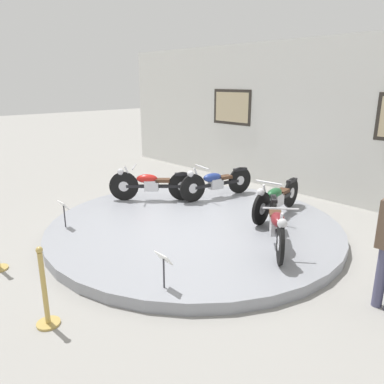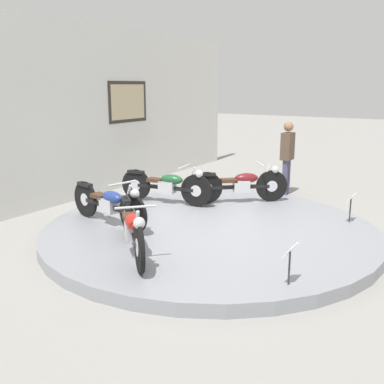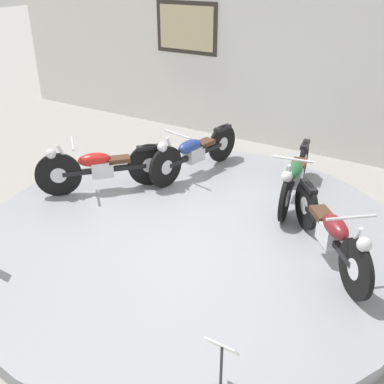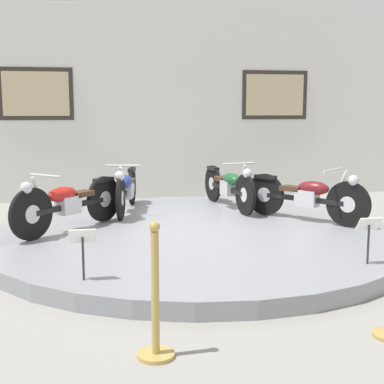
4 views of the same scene
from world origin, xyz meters
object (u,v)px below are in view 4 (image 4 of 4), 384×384
motorcycle_maroon (307,195)px  stanchion_post_left_of_entry (155,312)px  info_placard_front_centre (369,230)px  motorcycle_green (229,185)px  motorcycle_red (68,202)px  motorcycle_blue (126,188)px  info_placard_front_left (83,243)px

motorcycle_maroon → stanchion_post_left_of_entry: stanchion_post_left_of_entry is taller
stanchion_post_left_of_entry → info_placard_front_centre: bearing=29.3°
motorcycle_green → stanchion_post_left_of_entry: (-1.79, -4.79, -0.23)m
motorcycle_red → info_placard_front_centre: bearing=-34.6°
info_placard_front_centre → motorcycle_blue: bearing=124.2°
motorcycle_red → motorcycle_green: motorcycle_red is taller
stanchion_post_left_of_entry → motorcycle_blue: bearing=88.8°
motorcycle_red → motorcycle_green: 2.83m
motorcycle_blue → info_placard_front_centre: motorcycle_blue is taller
motorcycle_red → stanchion_post_left_of_entry: 3.66m
motorcycle_green → info_placard_front_centre: motorcycle_green is taller
info_placard_front_centre → stanchion_post_left_of_entry: stanchion_post_left_of_entry is taller
motorcycle_green → info_placard_front_left: bearing=-124.2°
info_placard_front_left → stanchion_post_left_of_entry: 1.48m
motorcycle_green → info_placard_front_centre: 3.49m
motorcycle_green → motorcycle_maroon: size_ratio=1.26×
motorcycle_green → info_placard_front_left: (-2.33, -3.43, -0.02)m
motorcycle_maroon → info_placard_front_left: size_ratio=3.05×
motorcycle_maroon → motorcycle_green: bearing=125.1°
motorcycle_blue → motorcycle_maroon: 2.84m
info_placard_front_centre → motorcycle_green: bearing=100.5°
motorcycle_blue → info_placard_front_left: size_ratio=3.84×
motorcycle_blue → info_placard_front_left: motorcycle_blue is taller
motorcycle_maroon → info_placard_front_left: (-3.19, -2.20, -0.02)m
info_placard_front_left → stanchion_post_left_of_entry: bearing=-68.6°
info_placard_front_centre → info_placard_front_left: bearing=180.0°
motorcycle_red → info_placard_front_left: motorcycle_red is taller
motorcycle_red → motorcycle_maroon: bearing=-0.0°
motorcycle_green → info_placard_front_centre: size_ratio=3.86×
motorcycle_red → info_placard_front_centre: motorcycle_red is taller
motorcycle_blue → stanchion_post_left_of_entry: size_ratio=1.92×
motorcycle_red → info_placard_front_centre: 3.88m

